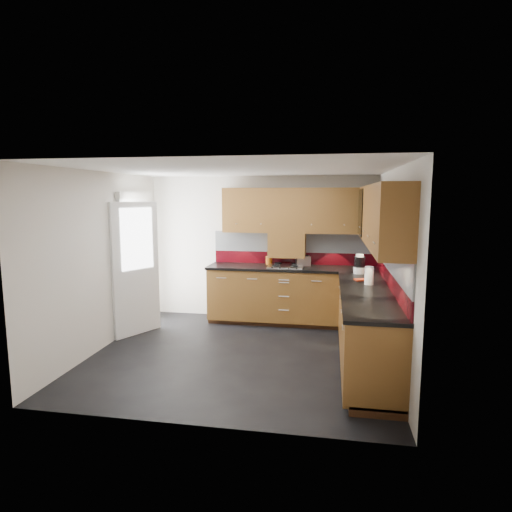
% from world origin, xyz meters
% --- Properties ---
extents(room, '(4.00, 3.80, 2.64)m').
position_xyz_m(room, '(0.00, 0.00, 1.50)').
color(room, black).
extents(base_cabinets, '(2.70, 3.20, 0.95)m').
position_xyz_m(base_cabinets, '(1.07, 0.72, 0.44)').
color(base_cabinets, '#5A3914').
rests_on(base_cabinets, room).
extents(countertop, '(2.72, 3.22, 0.04)m').
position_xyz_m(countertop, '(1.05, 0.70, 0.92)').
color(countertop, black).
rests_on(countertop, base_cabinets).
extents(backsplash, '(2.70, 3.20, 0.54)m').
position_xyz_m(backsplash, '(1.28, 0.93, 1.21)').
color(backsplash, maroon).
rests_on(backsplash, countertop).
extents(upper_cabinets, '(2.50, 3.20, 0.72)m').
position_xyz_m(upper_cabinets, '(1.23, 0.78, 1.84)').
color(upper_cabinets, '#5A3914').
rests_on(upper_cabinets, room).
extents(extractor_hood, '(0.60, 0.33, 0.40)m').
position_xyz_m(extractor_hood, '(0.45, 1.64, 1.28)').
color(extractor_hood, '#5A3914').
rests_on(extractor_hood, room).
extents(glass_cabinet, '(0.32, 0.80, 0.66)m').
position_xyz_m(glass_cabinet, '(1.71, 1.07, 1.87)').
color(glass_cabinet, black).
rests_on(glass_cabinet, room).
extents(back_door, '(0.42, 1.19, 2.04)m').
position_xyz_m(back_door, '(-1.78, 0.75, 1.03)').
color(back_door, white).
rests_on(back_door, room).
extents(gas_hob, '(0.56, 0.49, 0.04)m').
position_xyz_m(gas_hob, '(0.45, 1.47, 0.95)').
color(gas_hob, silver).
rests_on(gas_hob, countertop).
extents(utensil_pot, '(0.11, 0.11, 0.39)m').
position_xyz_m(utensil_pot, '(0.15, 1.67, 1.03)').
color(utensil_pot, '#C56112').
rests_on(utensil_pot, countertop).
extents(toaster, '(0.26, 0.20, 0.17)m').
position_xyz_m(toaster, '(0.71, 1.64, 1.02)').
color(toaster, silver).
rests_on(toaster, countertop).
extents(food_processor, '(0.17, 0.17, 0.29)m').
position_xyz_m(food_processor, '(1.58, 1.08, 1.07)').
color(food_processor, white).
rests_on(food_processor, countertop).
extents(paper_towel, '(0.15, 0.15, 0.24)m').
position_xyz_m(paper_towel, '(1.65, 0.29, 1.06)').
color(paper_towel, white).
rests_on(paper_towel, countertop).
extents(orange_cloth, '(0.19, 0.17, 0.02)m').
position_xyz_m(orange_cloth, '(1.57, 0.55, 0.95)').
color(orange_cloth, red).
rests_on(orange_cloth, countertop).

